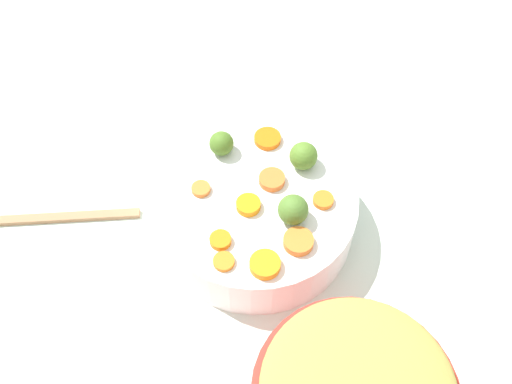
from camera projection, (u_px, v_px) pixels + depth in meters
name	position (u px, v px, depth m)	size (l,w,h in m)	color
tabletop	(246.00, 251.00, 0.86)	(2.40, 2.40, 0.02)	silver
serving_bowl_carrots	(256.00, 212.00, 0.84)	(0.28, 0.28, 0.08)	white
carrot_slice_0	(224.00, 261.00, 0.74)	(0.03, 0.03, 0.01)	orange
carrot_slice_1	(298.00, 241.00, 0.76)	(0.04, 0.04, 0.01)	orange
carrot_slice_2	(220.00, 240.00, 0.76)	(0.03, 0.03, 0.01)	orange
carrot_slice_3	(323.00, 200.00, 0.80)	(0.03, 0.03, 0.01)	orange
carrot_slice_4	(268.00, 139.00, 0.86)	(0.04, 0.04, 0.01)	orange
carrot_slice_5	(248.00, 205.00, 0.79)	(0.03, 0.03, 0.01)	orange
carrot_slice_6	(201.00, 189.00, 0.81)	(0.03, 0.03, 0.01)	orange
carrot_slice_7	(272.00, 180.00, 0.82)	(0.04, 0.04, 0.01)	orange
carrot_slice_8	(262.00, 266.00, 0.74)	(0.04, 0.04, 0.01)	orange
brussels_sprout_0	(303.00, 156.00, 0.82)	(0.04, 0.04, 0.04)	#567E2B
brussels_sprout_1	(293.00, 210.00, 0.77)	(0.04, 0.04, 0.04)	#51792E
brussels_sprout_2	(221.00, 143.00, 0.84)	(0.04, 0.04, 0.04)	#4E7426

